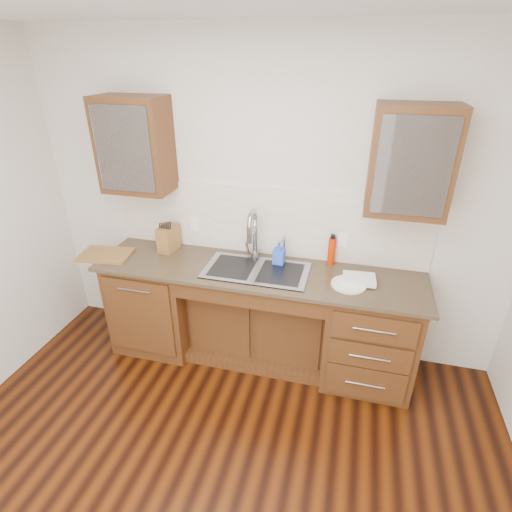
% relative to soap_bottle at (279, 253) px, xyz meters
% --- Properties ---
extents(wall_back, '(4.00, 0.10, 2.70)m').
position_rel_soap_bottle_xyz_m(wall_back, '(-0.15, 0.23, 0.34)').
color(wall_back, beige).
rests_on(wall_back, ground).
extents(base_cabinet_left, '(0.70, 0.62, 0.88)m').
position_rel_soap_bottle_xyz_m(base_cabinet_left, '(-1.10, -0.13, -0.57)').
color(base_cabinet_left, '#593014').
rests_on(base_cabinet_left, ground).
extents(base_cabinet_center, '(1.20, 0.44, 0.70)m').
position_rel_soap_bottle_xyz_m(base_cabinet_center, '(-0.15, -0.04, -0.66)').
color(base_cabinet_center, '#593014').
rests_on(base_cabinet_center, ground).
extents(base_cabinet_right, '(0.70, 0.62, 0.88)m').
position_rel_soap_bottle_xyz_m(base_cabinet_right, '(0.80, -0.13, -0.57)').
color(base_cabinet_right, '#593014').
rests_on(base_cabinet_right, ground).
extents(countertop, '(2.70, 0.65, 0.03)m').
position_rel_soap_bottle_xyz_m(countertop, '(-0.15, -0.15, -0.12)').
color(countertop, '#84705B').
rests_on(countertop, base_cabinet_left).
extents(backsplash, '(2.70, 0.02, 0.59)m').
position_rel_soap_bottle_xyz_m(backsplash, '(-0.15, 0.17, 0.19)').
color(backsplash, beige).
rests_on(backsplash, wall_back).
extents(sink, '(0.84, 0.46, 0.19)m').
position_rel_soap_bottle_xyz_m(sink, '(-0.15, -0.16, -0.19)').
color(sink, '#9E9EA5').
rests_on(sink, countertop).
extents(faucet, '(0.04, 0.04, 0.40)m').
position_rel_soap_bottle_xyz_m(faucet, '(-0.22, 0.07, 0.10)').
color(faucet, '#999993').
rests_on(faucet, countertop).
extents(filter_tap, '(0.02, 0.02, 0.24)m').
position_rel_soap_bottle_xyz_m(filter_tap, '(0.03, 0.08, 0.02)').
color(filter_tap, '#999993').
rests_on(filter_tap, countertop).
extents(upper_cabinet_left, '(0.55, 0.34, 0.75)m').
position_rel_soap_bottle_xyz_m(upper_cabinet_left, '(-1.20, 0.01, 0.81)').
color(upper_cabinet_left, '#593014').
rests_on(upper_cabinet_left, wall_back).
extents(upper_cabinet_right, '(0.55, 0.34, 0.75)m').
position_rel_soap_bottle_xyz_m(upper_cabinet_right, '(0.90, 0.01, 0.81)').
color(upper_cabinet_right, '#593014').
rests_on(upper_cabinet_right, wall_back).
extents(outlet_left, '(0.08, 0.01, 0.12)m').
position_rel_soap_bottle_xyz_m(outlet_left, '(-0.80, 0.15, 0.11)').
color(outlet_left, white).
rests_on(outlet_left, backsplash).
extents(outlet_right, '(0.08, 0.01, 0.12)m').
position_rel_soap_bottle_xyz_m(outlet_right, '(0.50, 0.15, 0.11)').
color(outlet_right, white).
rests_on(outlet_right, backsplash).
extents(soap_bottle, '(0.10, 0.10, 0.20)m').
position_rel_soap_bottle_xyz_m(soap_bottle, '(0.00, 0.00, 0.00)').
color(soap_bottle, blue).
rests_on(soap_bottle, countertop).
extents(water_bottle, '(0.06, 0.06, 0.23)m').
position_rel_soap_bottle_xyz_m(water_bottle, '(0.42, 0.11, 0.02)').
color(water_bottle, '#C52400').
rests_on(water_bottle, countertop).
extents(plate, '(0.31, 0.31, 0.01)m').
position_rel_soap_bottle_xyz_m(plate, '(0.58, -0.20, -0.09)').
color(plate, '#EDE9C9').
rests_on(plate, countertop).
extents(dish_towel, '(0.25, 0.19, 0.04)m').
position_rel_soap_bottle_xyz_m(dish_towel, '(0.66, -0.15, -0.07)').
color(dish_towel, '#FAFFD1').
rests_on(dish_towel, plate).
extents(knife_block, '(0.15, 0.22, 0.22)m').
position_rel_soap_bottle_xyz_m(knife_block, '(-1.00, 0.02, 0.01)').
color(knife_block, olive).
rests_on(knife_block, countertop).
extents(cutting_board, '(0.47, 0.36, 0.02)m').
position_rel_soap_bottle_xyz_m(cutting_board, '(-1.49, -0.23, -0.09)').
color(cutting_board, '#9B6938').
rests_on(cutting_board, countertop).
extents(cup_left_a, '(0.15, 0.15, 0.09)m').
position_rel_soap_bottle_xyz_m(cup_left_a, '(-1.29, 0.01, 0.76)').
color(cup_left_a, silver).
rests_on(cup_left_a, upper_cabinet_left).
extents(cup_left_b, '(0.14, 0.14, 0.10)m').
position_rel_soap_bottle_xyz_m(cup_left_b, '(-1.09, 0.01, 0.77)').
color(cup_left_b, white).
rests_on(cup_left_b, upper_cabinet_left).
extents(cup_right_a, '(0.15, 0.15, 0.11)m').
position_rel_soap_bottle_xyz_m(cup_right_a, '(0.74, 0.01, 0.77)').
color(cup_right_a, white).
rests_on(cup_right_a, upper_cabinet_right).
extents(cup_right_b, '(0.11, 0.11, 0.10)m').
position_rel_soap_bottle_xyz_m(cup_right_b, '(1.04, 0.01, 0.76)').
color(cup_right_b, white).
rests_on(cup_right_b, upper_cabinet_right).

